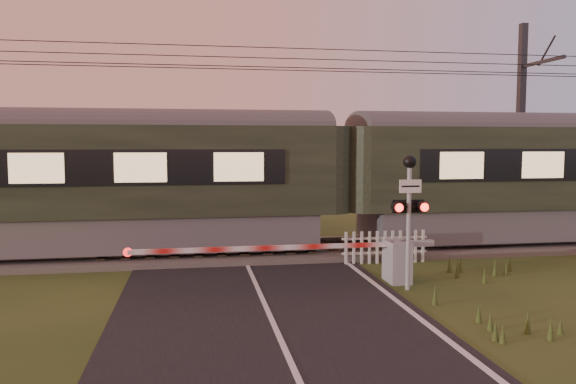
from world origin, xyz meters
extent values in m
plane|color=#253A16|center=(0.00, 0.00, 0.00)|extent=(160.00, 160.00, 0.00)
cube|color=black|center=(0.00, 0.00, 0.01)|extent=(6.00, 140.00, 0.02)
cube|color=#47423D|center=(0.00, 6.50, 0.06)|extent=(140.00, 3.40, 0.24)
cube|color=slate|center=(0.00, 5.78, 0.26)|extent=(140.00, 0.08, 0.14)
cube|color=slate|center=(0.00, 7.22, 0.26)|extent=(140.00, 0.08, 0.14)
cube|color=#2D2116|center=(0.00, 6.50, 0.19)|extent=(0.24, 2.20, 0.06)
cylinder|color=black|center=(0.00, 6.20, 5.50)|extent=(120.00, 0.02, 0.02)
cylinder|color=black|center=(0.00, 6.80, 5.50)|extent=(120.00, 0.02, 0.02)
cylinder|color=black|center=(0.00, 6.50, 6.10)|extent=(120.00, 0.02, 0.02)
cylinder|color=black|center=(0.00, 6.50, 5.80)|extent=(120.00, 0.02, 0.02)
cube|color=gray|center=(3.36, 2.54, 0.49)|extent=(0.49, 0.76, 0.99)
cylinder|color=gray|center=(3.23, 2.54, 0.49)|extent=(0.11, 0.11, 0.99)
cube|color=gray|center=(3.86, 2.54, 0.92)|extent=(0.81, 0.14, 0.14)
cube|color=red|center=(0.19, 2.54, 0.92)|extent=(6.08, 0.10, 0.10)
cylinder|color=red|center=(-2.85, 2.54, 0.92)|extent=(0.20, 0.04, 0.20)
cylinder|color=gray|center=(3.34, 1.82, 1.38)|extent=(0.10, 0.10, 2.77)
cube|color=white|center=(3.34, 1.76, 2.35)|extent=(0.51, 0.03, 0.30)
sphere|color=black|center=(3.34, 1.82, 2.90)|extent=(0.30, 0.30, 0.30)
cube|color=black|center=(3.34, 1.82, 1.89)|extent=(0.69, 0.06, 0.06)
cylinder|color=#FF140C|center=(3.05, 1.64, 1.89)|extent=(0.18, 0.02, 0.18)
cylinder|color=#FF140C|center=(3.64, 1.64, 1.89)|extent=(0.18, 0.02, 0.18)
cube|color=black|center=(3.34, 1.87, 1.89)|extent=(0.74, 0.02, 0.30)
cube|color=silver|center=(3.78, 4.63, 0.30)|extent=(2.44, 0.04, 0.06)
cube|color=silver|center=(3.78, 4.63, 0.71)|extent=(2.44, 0.04, 0.06)
cube|color=#2D2D30|center=(10.34, 8.80, 3.80)|extent=(0.24, 0.24, 7.60)
cube|color=#2D2D30|center=(10.34, 7.65, 6.08)|extent=(0.11, 2.40, 0.11)
camera|label=1|loc=(-1.39, -10.02, 3.28)|focal=35.00mm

